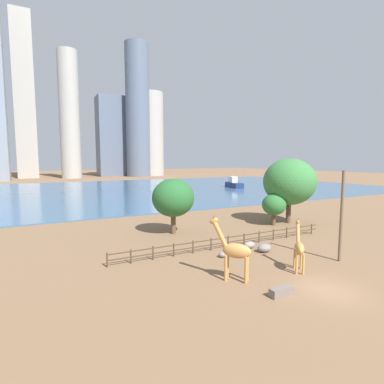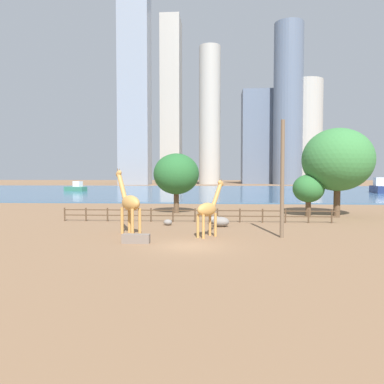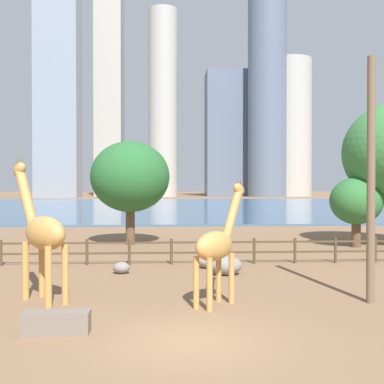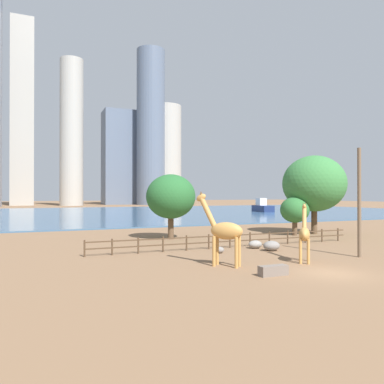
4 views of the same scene
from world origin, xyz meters
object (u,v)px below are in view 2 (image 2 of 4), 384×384
object	(u,v)px
feeding_trough	(136,239)
tree_left_large	(176,174)
boat_sailboat	(76,188)
giraffe_tall	(208,209)
tree_right_tall	(338,160)
tree_center_broad	(308,189)
utility_pole	(282,179)
boulder_by_pole	(215,220)
boat_ferry	(380,188)
boulder_near_fence	(221,222)
boulder_small	(168,222)
giraffe_companion	(129,203)

from	to	relation	value
feeding_trough	tree_left_large	size ratio (longest dim) A/B	0.26
boat_sailboat	giraffe_tall	bearing A→B (deg)	137.58
tree_right_tall	boat_sailboat	size ratio (longest dim) A/B	1.53
feeding_trough	tree_center_broad	world-z (taller)	tree_center_broad
utility_pole	boulder_by_pole	distance (m)	9.38
boat_ferry	boat_sailboat	xyz separation A→B (m)	(-74.67, 3.56, -0.35)
boulder_near_fence	feeding_trough	bearing A→B (deg)	-124.53
giraffe_tall	boulder_small	distance (m)	7.21
feeding_trough	tree_right_tall	distance (m)	26.04
giraffe_companion	boat_ferry	bearing A→B (deg)	-78.33
boulder_near_fence	boulder_by_pole	distance (m)	1.83
boulder_near_fence	boat_ferry	world-z (taller)	boat_ferry
giraffe_companion	boulder_near_fence	bearing A→B (deg)	-100.11
boulder_by_pole	tree_left_large	bearing A→B (deg)	115.53
feeding_trough	boat_ferry	distance (m)	79.78
utility_pole	boat_sailboat	bearing A→B (deg)	121.19
giraffe_companion	tree_left_large	size ratio (longest dim) A/B	0.72
boulder_small	tree_left_large	size ratio (longest dim) A/B	0.11
boulder_by_pole	tree_right_tall	world-z (taller)	tree_right_tall
utility_pole	tree_center_broad	world-z (taller)	utility_pole
giraffe_companion	boulder_by_pole	size ratio (longest dim) A/B	3.98
boulder_by_pole	boat_sailboat	size ratio (longest dim) A/B	0.20
boulder_small	boat_ferry	xyz separation A→B (m)	(42.83, 57.90, 1.16)
tree_center_broad	tree_right_tall	size ratio (longest dim) A/B	0.47
boulder_near_fence	tree_center_broad	size ratio (longest dim) A/B	0.33
utility_pole	tree_right_tall	xyz separation A→B (m)	(8.46, 14.66, 1.92)
tree_right_tall	utility_pole	bearing A→B (deg)	-119.99
boulder_near_fence	giraffe_companion	bearing A→B (deg)	-147.41
tree_right_tall	boat_ferry	bearing A→B (deg)	62.68
tree_center_broad	boat_sailboat	world-z (taller)	tree_center_broad
utility_pole	boulder_small	size ratio (longest dim) A/B	11.07
utility_pole	boulder_near_fence	size ratio (longest dim) A/B	5.60
utility_pole	boulder_by_pole	size ratio (longest dim) A/B	6.63
boat_ferry	giraffe_companion	bearing A→B (deg)	-26.52
boat_sailboat	boulder_by_pole	bearing A→B (deg)	140.60
boulder_by_pole	boat_ferry	world-z (taller)	boat_ferry
feeding_trough	tree_center_broad	distance (m)	23.16
boulder_near_fence	boat_ferry	size ratio (longest dim) A/B	0.17
boulder_small	tree_left_large	distance (m)	11.50
boulder_by_pole	feeding_trough	bearing A→B (deg)	-117.28
boat_ferry	boat_sailboat	world-z (taller)	boat_ferry
tree_right_tall	boat_sailboat	world-z (taller)	tree_right_tall
giraffe_tall	tree_left_large	bearing A→B (deg)	53.64
feeding_trough	boulder_small	bearing A→B (deg)	83.75
boulder_by_pole	tree_left_large	xyz separation A→B (m)	(-4.54, 9.50, 4.20)
boulder_by_pole	feeding_trough	xyz separation A→B (m)	(-5.12, -9.94, -0.06)
boulder_by_pole	boat_sailboat	distance (m)	70.24
giraffe_companion	boat_sailboat	world-z (taller)	giraffe_companion
giraffe_companion	tree_left_large	distance (m)	15.96
tree_right_tall	boat_sailboat	xyz separation A→B (m)	(-49.26, 52.74, -5.03)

